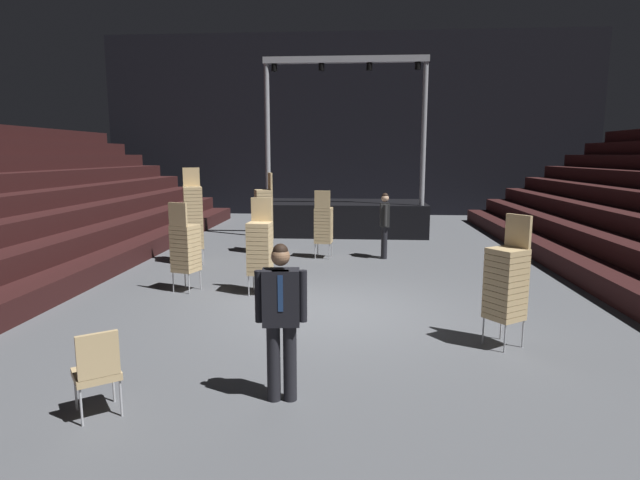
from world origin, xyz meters
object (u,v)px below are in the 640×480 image
Objects in this scene: chair_stack_front_right at (506,282)px; loose_chair_near_man at (97,368)px; chair_stack_mid_centre at (193,216)px; stage_riser at (345,214)px; chair_stack_rear_left at (323,224)px; crew_worker_near_stage at (385,222)px; man_with_tie at (281,313)px; chair_stack_mid_right at (185,247)px; chair_stack_front_left at (264,213)px; chair_stack_mid_left at (260,247)px.

chair_stack_front_right is 5.34m from loose_chair_near_man.
stage_riser is at bearing -145.44° from chair_stack_mid_centre.
stage_riser is 3.19× the size of chair_stack_rear_left.
chair_stack_front_right reaches higher than crew_worker_near_stage.
chair_stack_mid_centre is (-3.22, 7.07, 0.19)m from man_with_tie.
chair_stack_front_right reaches higher than chair_stack_mid_right.
crew_worker_near_stage is (4.77, 1.06, -0.22)m from chair_stack_mid_centre.
loose_chair_near_man is (-0.10, -9.15, -0.58)m from chair_stack_front_left.
chair_stack_mid_centre is (-1.48, -1.59, 0.08)m from chair_stack_front_left.
chair_stack_mid_right is at bearing 148.04° from chair_stack_front_left.
chair_stack_mid_left is at bearing 107.73° from chair_stack_mid_centre.
chair_stack_mid_right is at bearing -49.46° from crew_worker_near_stage.
stage_riser reaches higher than man_with_tie.
loose_chair_near_man is (-4.77, -2.37, -0.41)m from chair_stack_front_right.
stage_riser is at bearing -97.31° from man_with_tie.
stage_riser is at bearing 43.41° from loose_chair_near_man.
man_with_tie is 0.99× the size of chair_stack_mid_right.
chair_stack_mid_centre is (-3.63, -5.35, 0.54)m from stage_riser.
crew_worker_near_stage is 9.28m from loose_chair_near_man.
chair_stack_front_right reaches higher than man_with_tie.
man_with_tie is at bearing 170.81° from chair_stack_front_left.
loose_chair_near_man is (-0.79, -4.89, -0.41)m from chair_stack_mid_left.
crew_worker_near_stage is at bearing -122.08° from chair_stack_mid_left.
chair_stack_front_left reaches higher than man_with_tie.
chair_stack_mid_right is at bearing 82.78° from chair_stack_mid_centre.
chair_stack_front_right is 4.71m from chair_stack_mid_left.
chair_stack_mid_centre is 1.33× the size of chair_stack_rear_left.
stage_riser is at bearing 89.93° from chair_stack_rear_left.
chair_stack_mid_centre is at bearing 122.51° from chair_stack_mid_right.
stage_riser reaches higher than chair_stack_front_right.
chair_stack_front_left is 0.93× the size of chair_stack_mid_centre.
chair_stack_mid_right is 1.90× the size of loose_chair_near_man.
chair_stack_rear_left is at bearing 176.16° from chair_stack_mid_centre.
stage_riser is 10.85m from chair_stack_front_right.
chair_stack_mid_left is 0.79× the size of chair_stack_mid_centre.
chair_stack_front_right is at bearing -10.28° from loose_chair_near_man.
chair_stack_mid_right is (-2.99, -7.92, 0.24)m from stage_riser.
chair_stack_mid_centre is at bearing -70.90° from man_with_tie.
chair_stack_mid_centre reaches higher than chair_stack_rear_left.
stage_riser is 3.04× the size of chair_stack_front_right.
chair_stack_rear_left is at bearing -95.03° from man_with_tie.
chair_stack_front_left is 1.18× the size of chair_stack_mid_left.
chair_stack_front_right is at bearing 118.48° from chair_stack_mid_centre.
chair_stack_mid_centre is (-6.14, 5.20, 0.25)m from chair_stack_front_right.
stage_riser reaches higher than crew_worker_near_stage.
chair_stack_rear_left reaches higher than crew_worker_near_stage.
chair_stack_mid_right is (-0.84, -4.16, -0.21)m from chair_stack_front_left.
crew_worker_near_stage is at bearing -106.22° from man_with_tie.
chair_stack_mid_right is 1.00× the size of chair_stack_rear_left.
chair_stack_mid_centre reaches higher than chair_stack_front_left.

